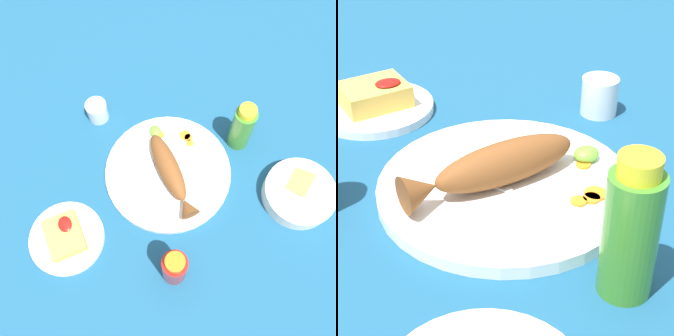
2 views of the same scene
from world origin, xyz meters
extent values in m
plane|color=navy|center=(0.00, 0.00, 0.00)|extent=(4.00, 4.00, 0.00)
cylinder|color=white|center=(0.00, 0.00, 0.01)|extent=(0.34, 0.34, 0.02)
ellipsoid|color=brown|center=(0.00, 0.00, 0.05)|extent=(0.20, 0.06, 0.06)
cone|color=brown|center=(-0.12, 0.00, 0.05)|extent=(0.05, 0.05, 0.05)
cube|color=silver|center=(-0.03, 0.03, 0.02)|extent=(0.06, 0.11, 0.00)
cube|color=silver|center=(-0.07, 0.11, 0.02)|extent=(0.05, 0.07, 0.00)
cube|color=silver|center=(0.02, 0.05, 0.02)|extent=(0.08, 0.10, 0.00)
cube|color=silver|center=(-0.04, 0.12, 0.02)|extent=(0.06, 0.07, 0.00)
cylinder|color=orange|center=(0.05, -0.09, 0.02)|extent=(0.02, 0.02, 0.00)
cylinder|color=orange|center=(0.07, -0.09, 0.02)|extent=(0.02, 0.02, 0.00)
cylinder|color=orange|center=(0.08, -0.09, 0.02)|extent=(0.03, 0.03, 0.00)
cylinder|color=orange|center=(0.11, -0.02, 0.02)|extent=(0.02, 0.02, 0.00)
ellipsoid|color=#6BB233|center=(0.12, -0.01, 0.03)|extent=(0.04, 0.03, 0.02)
cylinder|color=#3D8428|center=(0.01, -0.22, 0.07)|extent=(0.06, 0.06, 0.15)
cylinder|color=yellow|center=(0.01, -0.22, 0.16)|extent=(0.04, 0.04, 0.02)
cylinder|color=silver|center=(0.25, 0.11, 0.03)|extent=(0.06, 0.06, 0.06)
cylinder|color=white|center=(0.25, 0.11, 0.01)|extent=(0.05, 0.05, 0.03)
cylinder|color=white|center=(-0.06, 0.31, 0.01)|extent=(0.19, 0.19, 0.01)
cube|color=gold|center=(-0.06, 0.31, 0.03)|extent=(0.10, 0.09, 0.04)
ellipsoid|color=#AD140F|center=(-0.04, 0.30, 0.05)|extent=(0.04, 0.03, 0.01)
camera|label=1|loc=(-0.36, 0.16, 0.95)|focal=40.00mm
camera|label=2|loc=(-0.35, -0.57, 0.47)|focal=65.00mm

